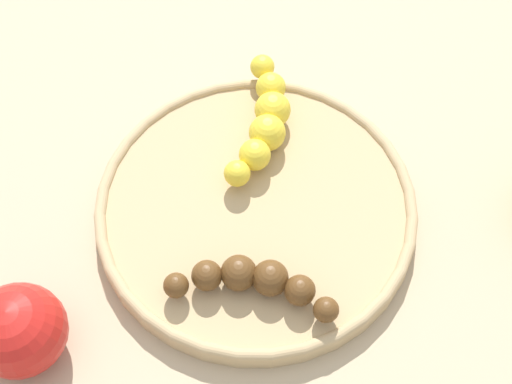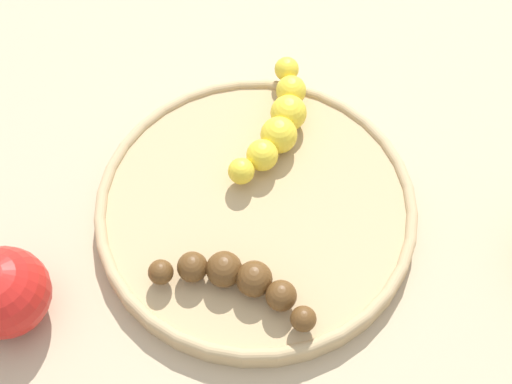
# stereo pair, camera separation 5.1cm
# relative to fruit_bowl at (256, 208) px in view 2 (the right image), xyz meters

# --- Properties ---
(ground_plane) EXTENTS (2.40, 2.40, 0.00)m
(ground_plane) POSITION_rel_fruit_bowl_xyz_m (0.00, 0.00, -0.01)
(ground_plane) COLOR tan
(fruit_bowl) EXTENTS (0.28, 0.28, 0.02)m
(fruit_bowl) POSITION_rel_fruit_bowl_xyz_m (0.00, 0.00, 0.00)
(fruit_bowl) COLOR tan
(fruit_bowl) RESTS_ON ground_plane
(banana_overripe) EXTENTS (0.11, 0.10, 0.03)m
(banana_overripe) POSITION_rel_fruit_bowl_xyz_m (0.06, -0.05, 0.02)
(banana_overripe) COLOR #593819
(banana_overripe) RESTS_ON fruit_bowl
(banana_yellow) EXTENTS (0.10, 0.12, 0.03)m
(banana_yellow) POSITION_rel_fruit_bowl_xyz_m (-0.06, 0.05, 0.02)
(banana_yellow) COLOR yellow
(banana_yellow) RESTS_ON fruit_bowl
(apple_red) EXTENTS (0.07, 0.07, 0.07)m
(apple_red) POSITION_rel_fruit_bowl_xyz_m (-0.02, -0.21, 0.02)
(apple_red) COLOR red
(apple_red) RESTS_ON ground_plane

